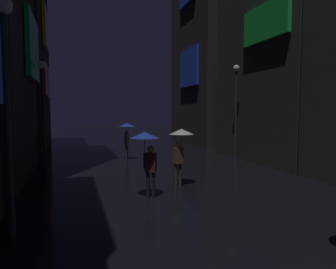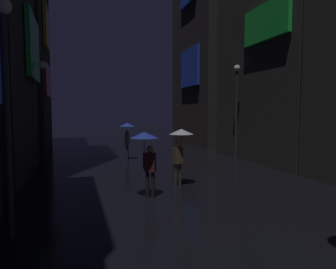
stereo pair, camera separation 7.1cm
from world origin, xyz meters
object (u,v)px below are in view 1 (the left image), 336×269
pedestrian_foreground_left_clear (180,141)px  streetlamp_left_near (7,89)px  pedestrian_midstreet_centre_blue (127,131)px  streetlamp_right_far (236,101)px  pedestrian_midstreet_left_blue (147,146)px  streetlamp_left_far (43,102)px

pedestrian_foreground_left_clear → streetlamp_left_near: 6.24m
pedestrian_foreground_left_clear → streetlamp_left_near: bearing=-147.1°
pedestrian_midstreet_centre_blue → pedestrian_foreground_left_clear: bearing=-83.1°
streetlamp_right_far → streetlamp_left_near: 12.64m
pedestrian_midstreet_left_blue → streetlamp_right_far: 8.73m
streetlamp_right_far → streetlamp_left_near: bearing=-142.3°
pedestrian_midstreet_centre_blue → streetlamp_right_far: size_ratio=0.40×
streetlamp_right_far → pedestrian_midstreet_left_blue: bearing=-139.2°
pedestrian_midstreet_centre_blue → streetlamp_left_far: 4.85m
pedestrian_foreground_left_clear → streetlamp_right_far: size_ratio=0.40×
pedestrian_foreground_left_clear → streetlamp_left_near: streetlamp_left_near is taller
streetlamp_left_far → pedestrian_foreground_left_clear: bearing=-44.7°
streetlamp_right_far → pedestrian_foreground_left_clear: bearing=-137.9°
pedestrian_midstreet_left_blue → streetlamp_right_far: bearing=40.8°
streetlamp_left_far → streetlamp_left_near: (0.00, -8.30, -0.01)m
streetlamp_left_near → pedestrian_foreground_left_clear: bearing=32.9°
streetlamp_right_far → streetlamp_left_far: streetlamp_right_far is taller
pedestrian_midstreet_left_blue → pedestrian_midstreet_centre_blue: bearing=84.5°
pedestrian_foreground_left_clear → streetlamp_right_far: streetlamp_right_far is taller
pedestrian_midstreet_centre_blue → pedestrian_foreground_left_clear: 6.76m
streetlamp_right_far → streetlamp_left_near: (-10.00, -7.73, -0.12)m
pedestrian_foreground_left_clear → pedestrian_midstreet_left_blue: 1.94m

